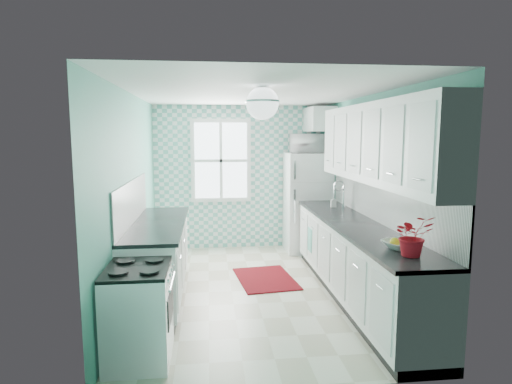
{
  "coord_description": "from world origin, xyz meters",
  "views": [
    {
      "loc": [
        -0.57,
        -5.28,
        2.0
      ],
      "look_at": [
        0.05,
        0.25,
        1.25
      ],
      "focal_mm": 30.0,
      "sensor_mm": 36.0,
      "label": 1
    }
  ],
  "objects": [
    {
      "name": "ceiling",
      "position": [
        0.0,
        0.0,
        2.51
      ],
      "size": [
        3.0,
        4.4,
        0.02
      ],
      "primitive_type": "cube",
      "color": "white",
      "rests_on": "wall_back"
    },
    {
      "name": "countertop_right",
      "position": [
        1.19,
        -0.4,
        0.92
      ],
      "size": [
        0.63,
        3.6,
        0.04
      ],
      "primitive_type": "cube",
      "color": "black",
      "rests_on": "base_cabinets_right"
    },
    {
      "name": "stove",
      "position": [
        -1.2,
        -1.57,
        0.44
      ],
      "size": [
        0.55,
        0.69,
        0.83
      ],
      "rotation": [
        0.0,
        0.0,
        -0.0
      ],
      "color": "white",
      "rests_on": "floor"
    },
    {
      "name": "wall_front",
      "position": [
        0.0,
        -2.21,
        1.25
      ],
      "size": [
        3.0,
        0.02,
        2.5
      ],
      "primitive_type": "cube",
      "color": "#53AA94",
      "rests_on": "floor"
    },
    {
      "name": "wall_right",
      "position": [
        1.51,
        0.0,
        1.25
      ],
      "size": [
        0.02,
        4.4,
        2.5
      ],
      "primitive_type": "cube",
      "color": "#53AA94",
      "rests_on": "floor"
    },
    {
      "name": "floor",
      "position": [
        0.0,
        0.0,
        -0.01
      ],
      "size": [
        3.0,
        4.4,
        0.02
      ],
      "primitive_type": "cube",
      "color": "silver",
      "rests_on": "ground"
    },
    {
      "name": "microwave",
      "position": [
        1.11,
        1.82,
        1.85
      ],
      "size": [
        0.58,
        0.4,
        0.32
      ],
      "primitive_type": "imported",
      "rotation": [
        0.0,
        0.0,
        3.12
      ],
      "color": "white",
      "rests_on": "fridge"
    },
    {
      "name": "accent_wall",
      "position": [
        0.0,
        2.19,
        1.25
      ],
      "size": [
        3.0,
        0.01,
        2.5
      ],
      "primitive_type": "cube",
      "color": "#62B3A6",
      "rests_on": "wall_back"
    },
    {
      "name": "soap_bottle",
      "position": [
        1.25,
        0.75,
        1.02
      ],
      "size": [
        0.09,
        0.09,
        0.17
      ],
      "primitive_type": "imported",
      "rotation": [
        0.0,
        0.0,
        -0.14
      ],
      "color": "#8AB8C5",
      "rests_on": "countertop_right"
    },
    {
      "name": "backsplash_left",
      "position": [
        -1.49,
        -0.07,
        1.2
      ],
      "size": [
        0.02,
        2.15,
        0.51
      ],
      "primitive_type": "cube",
      "color": "white",
      "rests_on": "wall_left"
    },
    {
      "name": "countertop_left",
      "position": [
        -1.19,
        -0.07,
        0.92
      ],
      "size": [
        0.63,
        2.15,
        0.04
      ],
      "primitive_type": "cube",
      "color": "black",
      "rests_on": "base_cabinets_left"
    },
    {
      "name": "window",
      "position": [
        -0.35,
        2.16,
        1.55
      ],
      "size": [
        1.04,
        0.05,
        1.44
      ],
      "color": "white",
      "rests_on": "wall_back"
    },
    {
      "name": "upper_cabinet_fridge",
      "position": [
        1.3,
        1.83,
        2.25
      ],
      "size": [
        0.4,
        0.74,
        0.4
      ],
      "primitive_type": "cube",
      "color": "white",
      "rests_on": "wall_right"
    },
    {
      "name": "backsplash_right",
      "position": [
        1.49,
        -0.4,
        1.2
      ],
      "size": [
        0.02,
        3.6,
        0.51
      ],
      "primitive_type": "cube",
      "color": "white",
      "rests_on": "wall_right"
    },
    {
      "name": "upper_cabinets_right",
      "position": [
        1.33,
        -0.6,
        1.9
      ],
      "size": [
        0.33,
        3.2,
        0.9
      ],
      "primitive_type": "cube",
      "color": "white",
      "rests_on": "wall_right"
    },
    {
      "name": "base_cabinets_right",
      "position": [
        1.2,
        -0.4,
        0.45
      ],
      "size": [
        0.6,
        3.6,
        0.9
      ],
      "primitive_type": "cube",
      "color": "white",
      "rests_on": "floor"
    },
    {
      "name": "fruit_bowl",
      "position": [
        1.2,
        -1.57,
        0.98
      ],
      "size": [
        0.39,
        0.39,
        0.08
      ],
      "primitive_type": "imported",
      "rotation": [
        0.0,
        0.0,
        0.33
      ],
      "color": "white",
      "rests_on": "countertop_right"
    },
    {
      "name": "sink",
      "position": [
        1.2,
        0.64,
        0.93
      ],
      "size": [
        0.46,
        0.39,
        0.53
      ],
      "rotation": [
        0.0,
        0.0,
        -0.0
      ],
      "color": "silver",
      "rests_on": "countertop_right"
    },
    {
      "name": "ceiling_light",
      "position": [
        0.0,
        -0.8,
        2.32
      ],
      "size": [
        0.34,
        0.34,
        0.35
      ],
      "color": "silver",
      "rests_on": "ceiling"
    },
    {
      "name": "rug",
      "position": [
        0.2,
        0.41,
        0.01
      ],
      "size": [
        0.86,
        1.14,
        0.02
      ],
      "primitive_type": "cube",
      "rotation": [
        0.0,
        0.0,
        0.12
      ],
      "color": "#641809",
      "rests_on": "floor"
    },
    {
      "name": "potted_plant",
      "position": [
        1.2,
        -1.81,
        1.12
      ],
      "size": [
        0.34,
        0.3,
        0.37
      ],
      "primitive_type": "imported",
      "rotation": [
        0.0,
        0.0,
        0.03
      ],
      "color": "#AB2520",
      "rests_on": "countertop_right"
    },
    {
      "name": "fridge",
      "position": [
        1.11,
        1.82,
        0.85
      ],
      "size": [
        0.74,
        0.73,
        1.69
      ],
      "rotation": [
        0.0,
        0.0,
        0.05
      ],
      "color": "white",
      "rests_on": "floor"
    },
    {
      "name": "base_cabinets_left",
      "position": [
        -1.2,
        -0.07,
        0.45
      ],
      "size": [
        0.6,
        2.15,
        0.9
      ],
      "primitive_type": "cube",
      "color": "white",
      "rests_on": "floor"
    },
    {
      "name": "wall_back",
      "position": [
        0.0,
        2.21,
        1.25
      ],
      "size": [
        3.0,
        0.02,
        2.5
      ],
      "primitive_type": "cube",
      "color": "#53AA94",
      "rests_on": "floor"
    },
    {
      "name": "dish_towel",
      "position": [
        0.89,
        0.67,
        0.48
      ],
      "size": [
        0.03,
        0.23,
        0.34
      ],
      "primitive_type": "cube",
      "rotation": [
        0.0,
        0.0,
        0.08
      ],
      "color": "#52B4B3",
      "rests_on": "base_cabinets_right"
    },
    {
      "name": "wall_left",
      "position": [
        -1.51,
        0.0,
        1.25
      ],
      "size": [
        0.02,
        4.4,
        2.5
      ],
      "primitive_type": "cube",
      "color": "#53AA94",
      "rests_on": "floor"
    }
  ]
}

